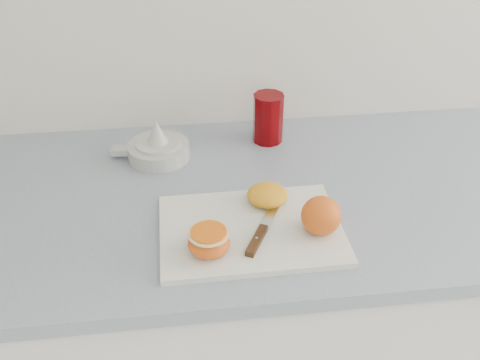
% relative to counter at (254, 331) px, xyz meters
% --- Properties ---
extents(counter, '(2.63, 0.64, 0.89)m').
position_rel_counter_xyz_m(counter, '(0.00, 0.00, 0.00)').
color(counter, white).
rests_on(counter, ground).
extents(cutting_board, '(0.34, 0.24, 0.01)m').
position_rel_counter_xyz_m(cutting_board, '(-0.03, -0.14, 0.45)').
color(cutting_board, silver).
rests_on(cutting_board, counter).
extents(whole_orange, '(0.07, 0.07, 0.07)m').
position_rel_counter_xyz_m(whole_orange, '(0.09, -0.17, 0.49)').
color(whole_orange, '#F95215').
rests_on(whole_orange, cutting_board).
extents(half_orange, '(0.07, 0.07, 0.05)m').
position_rel_counter_xyz_m(half_orange, '(-0.11, -0.20, 0.48)').
color(half_orange, '#F95215').
rests_on(half_orange, cutting_board).
extents(squeezed_shell, '(0.08, 0.08, 0.03)m').
position_rel_counter_xyz_m(squeezed_shell, '(0.01, -0.07, 0.47)').
color(squeezed_shell, orange).
rests_on(squeezed_shell, cutting_board).
extents(paring_knife, '(0.10, 0.17, 0.01)m').
position_rel_counter_xyz_m(paring_knife, '(-0.02, -0.17, 0.46)').
color(paring_knife, '#3F2511').
rests_on(paring_knife, cutting_board).
extents(citrus_juicer, '(0.18, 0.14, 0.09)m').
position_rel_counter_xyz_m(citrus_juicer, '(-0.20, 0.15, 0.47)').
color(citrus_juicer, silver).
rests_on(citrus_juicer, counter).
extents(red_tumbler, '(0.07, 0.07, 0.12)m').
position_rel_counter_xyz_m(red_tumbler, '(0.05, 0.20, 0.50)').
color(red_tumbler, '#630104').
rests_on(red_tumbler, counter).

